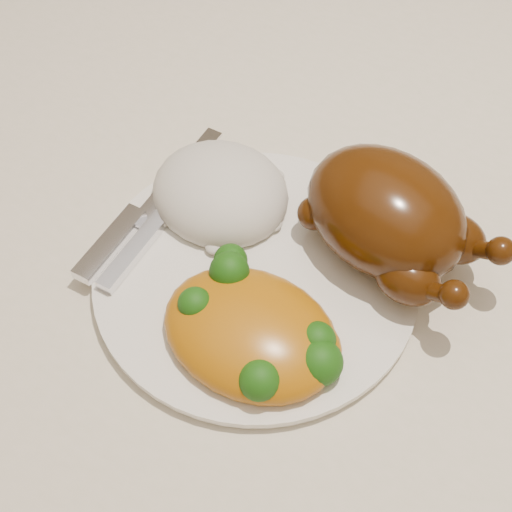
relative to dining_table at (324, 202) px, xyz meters
The scene contains 8 objects.
floor 0.67m from the dining_table, ahead, with size 4.00×4.00×0.00m, color brown.
dining_table is the anchor object (origin of this frame).
tablecloth 0.07m from the dining_table, ahead, with size 1.73×1.03×0.18m.
dinner_plate 0.21m from the dining_table, 79.30° to the right, with size 0.25×0.25×0.01m, color white.
roast_chicken 0.21m from the dining_table, 44.97° to the right, with size 0.17×0.13×0.08m.
rice_mound 0.19m from the dining_table, 102.30° to the right, with size 0.12×0.10×0.06m.
mac_and_cheese 0.27m from the dining_table, 73.01° to the right, with size 0.14×0.11×0.05m.
cutlery 0.24m from the dining_table, 108.61° to the right, with size 0.04×0.19×0.01m.
Camera 1 is at (0.21, -0.44, 1.23)m, focal length 50.00 mm.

